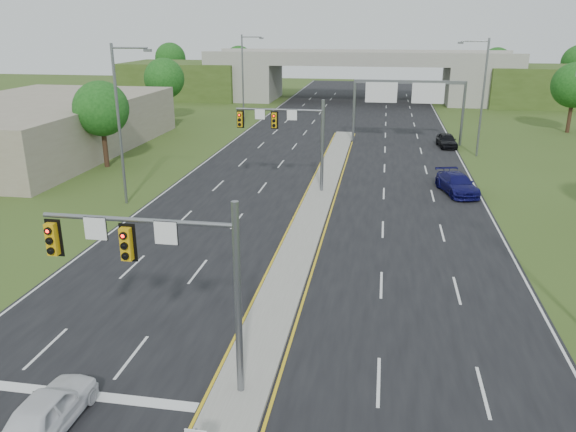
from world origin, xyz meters
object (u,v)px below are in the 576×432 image
(signal_mast_far, at_px, (292,130))
(car_far_c, at_px, (447,140))
(sign_gantry, at_px, (407,94))
(car_white, at_px, (48,409))
(car_far_b, at_px, (457,184))
(overpass, at_px, (359,79))
(signal_mast_near, at_px, (169,265))

(signal_mast_far, relative_size, car_far_c, 1.67)
(sign_gantry, xyz_separation_m, car_far_c, (4.32, -1.09, -4.51))
(car_white, distance_m, car_far_b, 33.11)
(sign_gantry, height_order, car_far_b, sign_gantry)
(overpass, height_order, car_far_c, overpass)
(signal_mast_near, bearing_deg, car_white, -141.24)
(signal_mast_far, bearing_deg, car_white, -96.73)
(signal_mast_near, bearing_deg, car_far_b, 65.00)
(signal_mast_near, relative_size, car_far_b, 1.37)
(signal_mast_near, distance_m, car_far_c, 46.04)
(overpass, relative_size, car_far_b, 15.65)
(signal_mast_far, bearing_deg, car_far_b, 7.18)
(signal_mast_near, bearing_deg, sign_gantry, 78.75)
(signal_mast_near, xyz_separation_m, overpass, (2.26, 80.07, -1.17))
(signal_mast_far, distance_m, car_far_c, 23.43)
(car_far_b, distance_m, car_far_c, 17.37)
(car_far_c, bearing_deg, sign_gantry, 159.45)
(sign_gantry, relative_size, car_far_c, 2.76)
(sign_gantry, relative_size, overpass, 0.14)
(overpass, xyz_separation_m, car_white, (-5.52, -82.69, -2.86))
(sign_gantry, bearing_deg, signal_mast_far, -114.11)
(signal_mast_far, bearing_deg, signal_mast_near, -90.00)
(car_far_b, bearing_deg, car_far_c, 72.15)
(signal_mast_far, xyz_separation_m, car_far_b, (12.38, 1.56, -3.96))
(sign_gantry, height_order, overpass, overpass)
(signal_mast_near, relative_size, overpass, 0.09)
(signal_mast_far, xyz_separation_m, sign_gantry, (8.95, 19.99, 0.51))
(signal_mast_far, bearing_deg, overpass, 87.65)
(car_white, xyz_separation_m, car_far_b, (15.64, 29.18, 0.06))
(sign_gantry, distance_m, car_far_c, 6.33)
(signal_mast_far, height_order, car_far_c, signal_mast_far)
(overpass, bearing_deg, car_white, -93.82)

